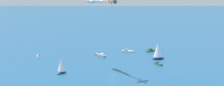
# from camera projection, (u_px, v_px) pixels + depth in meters

# --- Properties ---
(ground_plane) EXTENTS (2000.00, 2000.00, 0.00)m
(ground_plane) POSITION_uv_depth(u_px,v_px,m) (112.00, 76.00, 163.94)
(ground_plane) COLOR #1E517A
(motorboat_near_centre) EXTENTS (9.50, 8.42, 2.94)m
(motorboat_near_centre) POSITION_uv_depth(u_px,v_px,m) (128.00, 51.00, 228.25)
(motorboat_near_centre) COLOR white
(motorboat_near_centre) RESTS_ON ground_plane
(motorboat_far_port) EXTENTS (5.53, 10.80, 3.04)m
(motorboat_far_port) POSITION_uv_depth(u_px,v_px,m) (100.00, 55.00, 213.48)
(motorboat_far_port) COLOR #9E9993
(motorboat_far_port) RESTS_ON ground_plane
(sailboat_far_stbd) EXTENTS (7.55, 7.32, 10.60)m
(sailboat_far_stbd) POSITION_uv_depth(u_px,v_px,m) (61.00, 65.00, 168.20)
(sailboat_far_stbd) COLOR #23478C
(sailboat_far_stbd) RESTS_ON ground_plane
(sailboat_inshore) EXTENTS (10.57, 6.01, 13.47)m
(sailboat_inshore) POSITION_uv_depth(u_px,v_px,m) (158.00, 51.00, 203.32)
(sailboat_inshore) COLOR #23478C
(sailboat_inshore) RESTS_ON ground_plane
(motorboat_trailing) EXTENTS (11.02, 3.87, 3.13)m
(motorboat_trailing) POSITION_uv_depth(u_px,v_px,m) (153.00, 50.00, 231.42)
(motorboat_trailing) COLOR #33704C
(motorboat_trailing) RESTS_ON ground_plane
(motorboat_ahead) EXTENTS (1.87, 7.09, 2.05)m
(motorboat_ahead) POSITION_uv_depth(u_px,v_px,m) (38.00, 56.00, 210.31)
(motorboat_ahead) COLOR white
(motorboat_ahead) RESTS_ON ground_plane
(motorboat_mid_cluster) EXTENTS (2.72, 7.52, 2.14)m
(motorboat_mid_cluster) POSITION_uv_depth(u_px,v_px,m) (159.00, 64.00, 188.05)
(motorboat_mid_cluster) COLOR #33704C
(motorboat_mid_cluster) RESTS_ON ground_plane
(biplane_lead) EXTENTS (7.43, 6.93, 3.62)m
(biplane_lead) POSITION_uv_depth(u_px,v_px,m) (112.00, 1.00, 156.01)
(biplane_lead) COLOR orange
(smoke_trail_lead) EXTENTS (6.45, 26.27, 3.56)m
(smoke_trail_lead) POSITION_uv_depth(u_px,v_px,m) (93.00, 1.00, 175.16)
(smoke_trail_lead) COLOR silver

